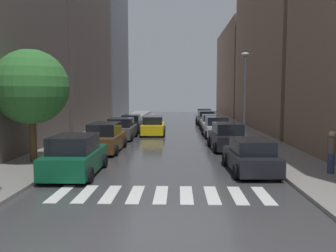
# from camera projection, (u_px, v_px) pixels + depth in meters

# --- Properties ---
(ground_plane) EXTENTS (28.00, 72.00, 0.04)m
(ground_plane) POSITION_uv_depth(u_px,v_px,m) (172.00, 132.00, 32.76)
(ground_plane) COLOR #3B3B3E
(sidewalk_left) EXTENTS (3.00, 72.00, 0.15)m
(sidewalk_left) POSITION_uv_depth(u_px,v_px,m) (105.00, 130.00, 32.95)
(sidewalk_left) COLOR gray
(sidewalk_left) RESTS_ON ground
(sidewalk_right) EXTENTS (3.00, 72.00, 0.15)m
(sidewalk_right) POSITION_uv_depth(u_px,v_px,m) (241.00, 131.00, 32.55)
(sidewalk_right) COLOR gray
(sidewalk_right) RESTS_ON ground
(crosswalk_stripes) EXTENTS (7.65, 2.20, 0.01)m
(crosswalk_stripes) POSITION_uv_depth(u_px,v_px,m) (161.00, 194.00, 12.17)
(crosswalk_stripes) COLOR silver
(crosswalk_stripes) RESTS_ON ground
(building_left_mid) EXTENTS (6.00, 16.00, 25.17)m
(building_left_mid) POSITION_uv_depth(u_px,v_px,m) (66.00, 6.00, 35.28)
(building_left_mid) COLOR #564C47
(building_left_mid) RESTS_ON ground
(building_left_far) EXTENTS (6.00, 14.26, 20.26)m
(building_left_far) POSITION_uv_depth(u_px,v_px,m) (102.00, 50.00, 51.63)
(building_left_far) COLOR slate
(building_left_far) RESTS_ON ground
(building_right_mid) EXTENTS (6.00, 20.46, 16.69)m
(building_right_mid) POSITION_uv_depth(u_px,v_px,m) (282.00, 46.00, 34.43)
(building_right_mid) COLOR #8C6B56
(building_right_mid) RESTS_ON ground
(building_right_far) EXTENTS (6.00, 21.40, 14.12)m
(building_right_far) POSITION_uv_depth(u_px,v_px,m) (242.00, 72.00, 56.37)
(building_right_far) COLOR #8C6B56
(building_right_far) RESTS_ON ground
(parked_car_left_nearest) EXTENTS (2.20, 4.44, 1.78)m
(parked_car_left_nearest) POSITION_uv_depth(u_px,v_px,m) (75.00, 156.00, 15.08)
(parked_car_left_nearest) COLOR #0C4C2D
(parked_car_left_nearest) RESTS_ON ground
(parked_car_left_second) EXTENTS (2.08, 4.80, 1.78)m
(parked_car_left_second) POSITION_uv_depth(u_px,v_px,m) (105.00, 138.00, 21.25)
(parked_car_left_second) COLOR brown
(parked_car_left_second) RESTS_ON ground
(parked_car_left_third) EXTENTS (2.19, 4.42, 1.67)m
(parked_car_left_third) POSITION_uv_depth(u_px,v_px,m) (122.00, 129.00, 27.17)
(parked_car_left_third) COLOR #474C51
(parked_car_left_third) RESTS_ON ground
(parked_car_left_fourth) EXTENTS (2.14, 4.62, 1.62)m
(parked_car_left_fourth) POSITION_uv_depth(u_px,v_px,m) (131.00, 124.00, 32.43)
(parked_car_left_fourth) COLOR black
(parked_car_left_fourth) RESTS_ON ground
(parked_car_right_nearest) EXTENTS (2.17, 4.22, 1.54)m
(parked_car_right_nearest) POSITION_uv_depth(u_px,v_px,m) (251.00, 156.00, 15.59)
(parked_car_right_nearest) COLOR black
(parked_car_right_nearest) RESTS_ON ground
(parked_car_right_second) EXTENTS (2.25, 4.23, 1.72)m
(parked_car_right_second) POSITION_uv_depth(u_px,v_px,m) (227.00, 137.00, 21.95)
(parked_car_right_second) COLOR black
(parked_car_right_second) RESTS_ON ground
(parked_car_right_third) EXTENTS (2.14, 4.37, 1.69)m
(parked_car_right_third) POSITION_uv_depth(u_px,v_px,m) (216.00, 127.00, 28.52)
(parked_car_right_third) COLOR silver
(parked_car_right_third) RESTS_ON ground
(parked_car_right_fourth) EXTENTS (1.99, 4.29, 1.53)m
(parked_car_right_fourth) POSITION_uv_depth(u_px,v_px,m) (210.00, 123.00, 33.73)
(parked_car_right_fourth) COLOR #B2B7BF
(parked_car_right_fourth) RESTS_ON ground
(parked_car_right_fifth) EXTENTS (2.15, 4.43, 1.60)m
(parked_car_right_fifth) POSITION_uv_depth(u_px,v_px,m) (205.00, 118.00, 39.69)
(parked_car_right_fifth) COLOR #474C51
(parked_car_right_fifth) RESTS_ON ground
(parked_car_right_sixth) EXTENTS (2.26, 4.46, 1.62)m
(parked_car_right_sixth) POSITION_uv_depth(u_px,v_px,m) (204.00, 115.00, 44.97)
(parked_car_right_sixth) COLOR silver
(parked_car_right_sixth) RESTS_ON ground
(taxi_midroad) EXTENTS (2.15, 4.66, 1.81)m
(taxi_midroad) POSITION_uv_depth(u_px,v_px,m) (153.00, 126.00, 29.94)
(taxi_midroad) COLOR yellow
(taxi_midroad) RESTS_ON ground
(pedestrian_near_tree) EXTENTS (0.36, 0.36, 1.85)m
(pedestrian_near_tree) POSITION_uv_depth(u_px,v_px,m) (331.00, 151.00, 14.71)
(pedestrian_near_tree) COLOR navy
(pedestrian_near_tree) RESTS_ON sidewalk_right
(street_tree_left) EXTENTS (3.72, 3.72, 5.62)m
(street_tree_left) POSITION_uv_depth(u_px,v_px,m) (31.00, 87.00, 17.11)
(street_tree_left) COLOR #513823
(street_tree_left) RESTS_ON sidewalk_left
(lamp_post_right) EXTENTS (0.60, 0.28, 6.48)m
(lamp_post_right) POSITION_uv_depth(u_px,v_px,m) (245.00, 89.00, 25.76)
(lamp_post_right) COLOR #595B60
(lamp_post_right) RESTS_ON sidewalk_right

